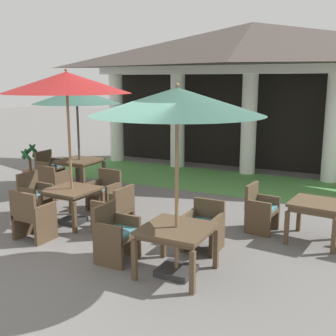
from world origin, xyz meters
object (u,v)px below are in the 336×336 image
Objects in this scene: patio_chair_mid_right_west at (49,168)px; patio_chair_near_foreground_east at (115,211)px; patio_table_mid_left at (177,233)px; patio_umbrella_mid_right at (77,97)px; potted_palm_left_edge at (31,171)px; patio_umbrella_near_foreground at (67,84)px; patio_chair_mid_left_west at (115,235)px; patio_chair_mid_left_north at (204,227)px; patio_chair_mid_right_south at (53,181)px; patio_chair_near_foreground_north at (105,192)px; patio_table_mid_right at (80,163)px; patio_table_near_foreground at (72,193)px; patio_chair_near_foreground_south at (32,217)px; patio_table_far_back at (317,208)px; patio_umbrella_mid_left at (177,104)px; patio_chair_near_foreground_west at (35,196)px; patio_chair_far_back_west at (260,210)px.

patio_chair_near_foreground_east is at bearing 57.02° from patio_chair_mid_right_west.
patio_chair_near_foreground_east is at bearing 149.28° from patio_table_mid_left.
patio_umbrella_mid_right is 2.29× the size of potted_palm_left_edge.
patio_umbrella_near_foreground reaches higher than patio_chair_mid_left_west.
patio_chair_mid_right_south is at bearing -16.78° from patio_chair_mid_left_north.
patio_chair_near_foreground_north is at bearing -9.18° from patio_chair_mid_right_south.
patio_umbrella_mid_right is (-2.65, 2.35, 1.95)m from patio_chair_near_foreground_east.
patio_table_mid_right is at bearing -34.54° from patio_chair_near_foreground_north.
patio_chair_mid_right_south is (-1.62, 1.28, -0.22)m from patio_table_near_foreground.
patio_chair_near_foreground_south reaches higher than patio_chair_near_foreground_north.
patio_table_far_back is at bearing 129.75° from patio_chair_mid_left_west.
patio_chair_near_foreground_north is 0.32× the size of patio_umbrella_mid_left.
patio_table_far_back is 0.80× the size of potted_palm_left_edge.
patio_umbrella_mid_right is 3.25× the size of patio_chair_mid_right_south.
patio_chair_near_foreground_east is 4.04m from patio_umbrella_mid_right.
patio_chair_near_foreground_east is 0.99× the size of patio_chair_mid_left_west.
patio_chair_near_foreground_east is (2.04, -0.10, -0.00)m from patio_chair_near_foreground_west.
patio_table_near_foreground is 1.18× the size of patio_chair_mid_right_south.
patio_chair_mid_left_north is 1.41m from patio_chair_far_back_west.
patio_chair_near_foreground_south is 1.05× the size of patio_chair_near_foreground_north.
patio_chair_near_foreground_west is 1.12× the size of patio_chair_mid_left_north.
patio_umbrella_near_foreground is 5.01m from patio_table_far_back.
patio_chair_mid_left_west is at bearing 51.83° from patio_chair_mid_right_west.
potted_palm_left_edge is (-6.59, 0.91, -0.06)m from patio_chair_far_back_west.
patio_table_near_foreground is 1.03× the size of patio_table_far_back.
patio_chair_near_foreground_west is 5.54m from patio_table_far_back.
patio_chair_far_back_west is (3.37, 0.20, 0.01)m from patio_chair_near_foreground_north.
patio_chair_mid_left_north is 2.01m from patio_table_far_back.
patio_chair_near_foreground_north is at bearing 135.03° from patio_chair_near_foreground_west.
patio_chair_near_foreground_east is at bearing -27.19° from patio_chair_mid_right_south.
patio_table_mid_left is 1.04× the size of patio_table_far_back.
patio_chair_mid_left_west is at bearing -32.33° from patio_table_near_foreground.
potted_palm_left_edge is (-1.55, 0.85, -0.05)m from patio_chair_mid_right_south.
patio_umbrella_mid_left reaches higher than patio_chair_near_foreground_west.
patio_chair_near_foreground_west is at bearing -43.98° from potted_palm_left_edge.
patio_chair_mid_left_north is at bearing -87.22° from patio_chair_near_foreground_east.
patio_table_mid_right is at bearing -90.00° from patio_umbrella_mid_right.
patio_table_mid_right is (-1.62, 2.30, -2.05)m from patio_umbrella_near_foreground.
patio_chair_mid_right_west is 1.00× the size of patio_chair_far_back_west.
patio_table_far_back is at bearing 90.00° from patio_chair_far_back_west.
patio_umbrella_near_foreground reaches higher than patio_table_mid_right.
patio_chair_near_foreground_east is at bearing 149.28° from patio_umbrella_mid_left.
patio_chair_near_foreground_north is 2.71m from patio_chair_mid_left_west.
patio_table_near_foreground is 2.07m from patio_chair_mid_left_west.
patio_umbrella_near_foreground is 3.65m from patio_table_mid_left.
patio_chair_near_foreground_north is (0.05, 1.02, -2.30)m from patio_umbrella_near_foreground.
patio_chair_near_foreground_south is at bearing 90.00° from patio_chair_near_foreground_north.
patio_table_mid_left is at bearing -126.07° from patio_table_far_back.
patio_table_mid_left is 1.07m from patio_chair_mid_left_west.
patio_chair_mid_right_south is (-4.41, 1.33, 0.01)m from patio_chair_mid_left_north.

